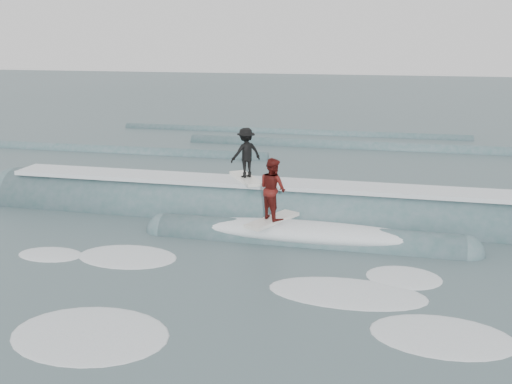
# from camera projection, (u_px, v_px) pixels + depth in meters

# --- Properties ---
(ground) EXTENTS (160.00, 160.00, 0.00)m
(ground) POSITION_uv_depth(u_px,v_px,m) (222.00, 272.00, 14.77)
(ground) COLOR #385052
(ground) RESTS_ON ground
(breaking_wave) EXTENTS (21.08, 3.94, 2.31)m
(breaking_wave) POSITION_uv_depth(u_px,v_px,m) (268.00, 218.00, 19.07)
(breaking_wave) COLOR #375C5D
(breaking_wave) RESTS_ON ground
(surfer_black) EXTENTS (1.55, 1.98, 1.77)m
(surfer_black) POSITION_uv_depth(u_px,v_px,m) (246.00, 155.00, 19.02)
(surfer_black) COLOR white
(surfer_black) RESTS_ON ground
(surfer_red) EXTENTS (1.40, 2.03, 1.94)m
(surfer_red) POSITION_uv_depth(u_px,v_px,m) (273.00, 191.00, 16.81)
(surfer_red) COLOR silver
(surfer_red) RESTS_ON ground
(whitewater) EXTENTS (12.46, 6.08, 0.10)m
(whitewater) POSITION_uv_depth(u_px,v_px,m) (251.00, 296.00, 13.42)
(whitewater) COLOR white
(whitewater) RESTS_ON ground
(far_swells) EXTENTS (38.70, 8.65, 0.80)m
(far_swells) POSITION_uv_depth(u_px,v_px,m) (259.00, 145.00, 32.00)
(far_swells) COLOR #375C5D
(far_swells) RESTS_ON ground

